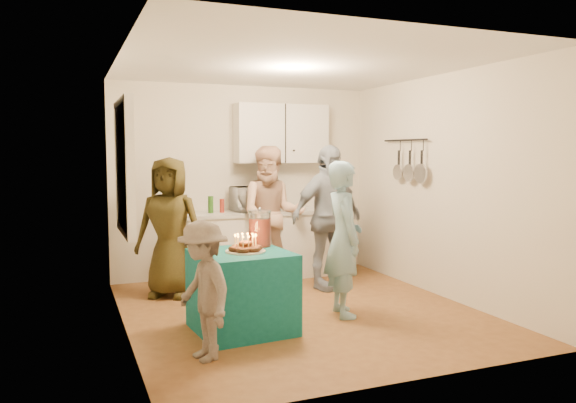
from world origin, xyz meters
name	(u,v)px	position (x,y,z in m)	size (l,w,h in m)	color
floor	(300,311)	(0.00, 0.00, 0.00)	(4.00, 4.00, 0.00)	brown
ceiling	(301,64)	(0.00, 0.00, 2.60)	(4.00, 4.00, 0.00)	white
back_wall	(244,181)	(0.00, 2.00, 1.30)	(3.60, 3.60, 0.00)	silver
left_wall	(123,195)	(-1.80, 0.00, 1.30)	(4.00, 4.00, 0.00)	silver
right_wall	(442,186)	(1.80, 0.00, 1.30)	(4.00, 4.00, 0.00)	silver
window_night	(122,167)	(-1.77, 0.30, 1.55)	(0.04, 1.00, 1.20)	black
counter	(265,246)	(0.20, 1.70, 0.43)	(2.20, 0.58, 0.86)	white
countertop	(265,212)	(0.20, 1.70, 0.89)	(2.24, 0.62, 0.05)	beige
upper_cabinet	(281,134)	(0.50, 1.85, 1.95)	(1.30, 0.30, 0.80)	white
pot_rack	(403,160)	(1.72, 0.70, 1.60)	(0.12, 1.00, 0.60)	black
microwave	(255,199)	(0.06, 1.70, 1.07)	(0.59, 0.40, 0.33)	white
party_table	(242,291)	(-0.77, -0.40, 0.38)	(0.85, 0.85, 0.76)	#0E5E61
donut_cake	(245,243)	(-0.74, -0.43, 0.85)	(0.38, 0.38, 0.18)	#381C0C
punch_jar	(260,229)	(-0.51, -0.17, 0.93)	(0.22, 0.22, 0.34)	red
man_birthday	(343,239)	(0.36, -0.29, 0.80)	(0.59, 0.39, 1.61)	#8FBAD0
woman_back_left	(170,227)	(-1.17, 1.16, 0.82)	(0.80, 0.52, 1.64)	brown
woman_back_center	(272,215)	(0.18, 1.36, 0.89)	(0.87, 0.67, 1.78)	tan
woman_back_right	(327,217)	(0.71, 0.82, 0.89)	(1.05, 0.44, 1.79)	#112038
child_near_left	(203,291)	(-1.28, -1.00, 0.57)	(0.74, 0.43, 1.15)	#62574E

